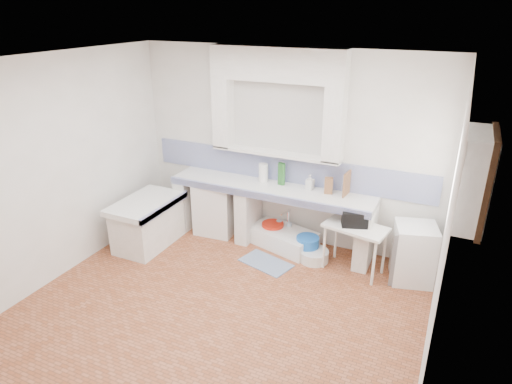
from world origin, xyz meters
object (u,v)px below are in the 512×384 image
at_px(sink, 283,239).
at_px(side_table, 354,249).
at_px(stove, 217,206).
at_px(fridge, 413,253).

height_order(sink, side_table, side_table).
bearing_deg(stove, sink, -5.71).
xyz_separation_m(stove, side_table, (2.20, -0.25, -0.09)).
bearing_deg(side_table, fridge, 19.62).
distance_m(sink, fridge, 1.85).
xyz_separation_m(sink, fridge, (1.82, -0.12, 0.27)).
bearing_deg(fridge, side_table, 173.34).
relative_size(sink, fridge, 1.26).
relative_size(stove, side_table, 1.05).
bearing_deg(fridge, stove, 162.13).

